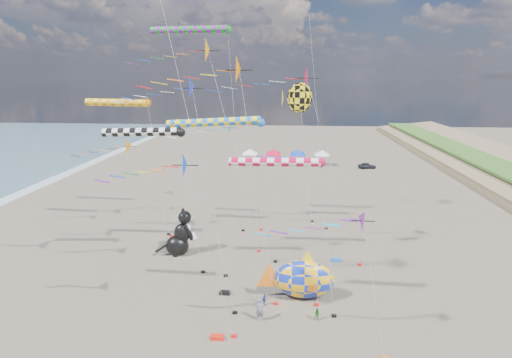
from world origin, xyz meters
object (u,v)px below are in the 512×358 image
Objects in this scene: cat_inflatable at (179,232)px; child_blue at (264,300)px; fish_inflatable at (303,279)px; child_green at (317,315)px; parked_car at (367,166)px; person_adult at (260,310)px.

cat_inflatable is 13.11m from child_blue.
cat_inflatable reaches higher than fish_inflatable.
child_green is 1.04× the size of child_blue.
parked_car is at bearing 35.36° from cat_inflatable.
cat_inflatable is at bearing 142.16° from parked_car.
person_adult is 1.84× the size of child_green.
child_green is 0.29× the size of parked_car.
child_blue is (-4.12, 1.75, -0.02)m from child_green.
person_adult is 4.35m from child_green.
fish_inflatable is at bearing 47.75° from person_adult.
person_adult reaches higher than child_blue.
parked_car is at bearing 24.59° from child_blue.
fish_inflatable is 1.89× the size of parked_car.
child_green is at bearing -72.14° from fish_inflatable.
child_green is 4.48m from child_blue.
person_adult is at bearing -134.17° from fish_inflatable.
cat_inflatable reaches higher than parked_car.
person_adult is at bearing -165.90° from child_green.
parked_car is (26.97, 42.31, -1.87)m from cat_inflatable.
person_adult is at bearing -141.53° from child_blue.
cat_inflatable is at bearing 131.47° from person_adult.
child_blue is 54.21m from parked_car.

